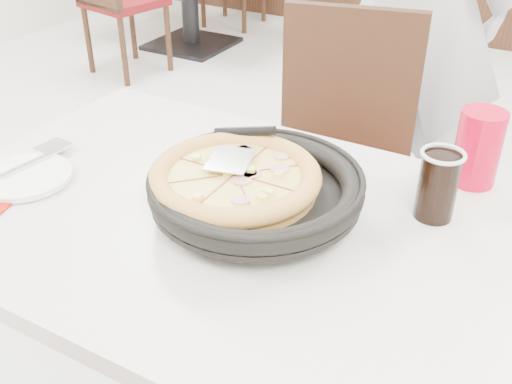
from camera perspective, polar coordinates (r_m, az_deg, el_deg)
The scene contains 11 objects.
floor at distance 1.93m, azimuth -5.15°, elevation -14.69°, with size 7.00×7.00×0.00m, color #AFB0AA.
main_table at distance 1.41m, azimuth -2.40°, elevation -14.80°, with size 1.20×0.80×0.75m, color beige, non-canonical shape.
chair_far at distance 1.81m, azimuth 7.27°, elevation 0.95°, with size 0.42×0.42×0.95m, color black, non-canonical shape.
trivet at distance 1.15m, azimuth -0.93°, elevation -1.24°, with size 0.12×0.12×0.04m, color black.
pizza_pan at distance 1.14m, azimuth 0.00°, elevation -0.34°, with size 0.40×0.40×0.01m, color black.
pizza at distance 1.14m, azimuth -2.02°, elevation 0.79°, with size 0.31×0.31×0.02m, color gold.
pizza_server at distance 1.15m, azimuth -2.47°, elevation 3.11°, with size 0.08×0.10×0.00m, color silver.
side_plate at distance 1.35m, azimuth -21.11°, elevation 1.34°, with size 0.19×0.19×0.01m, color white.
fork at distance 1.39m, azimuth -20.54°, elevation 2.68°, with size 0.01×0.16×0.00m, color silver.
cola_glass at distance 1.17m, azimuth 16.89°, elevation 0.46°, with size 0.07×0.07×0.13m, color black.
red_cup at distance 1.31m, azimuth 20.38°, elevation 3.97°, with size 0.09×0.09×0.16m, color red.
Camera 1 is at (0.80, -1.07, 1.40)m, focal length 42.00 mm.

